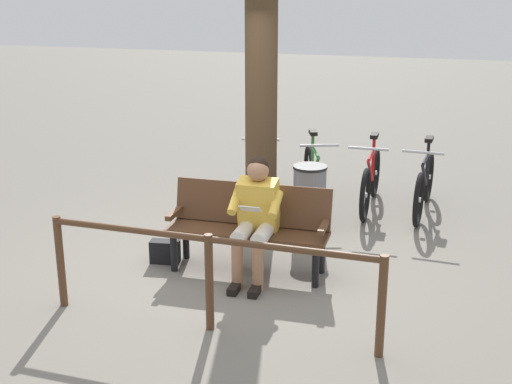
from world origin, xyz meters
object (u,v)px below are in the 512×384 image
person_reading (256,213)px  bicycle_purple (264,171)px  tree_trunk (261,65)px  bicycle_silver (314,177)px  handbag (165,252)px  bench (250,222)px  bicycle_blue (424,185)px  bicycle_orange (371,181)px  litter_bin (309,201)px

person_reading → bicycle_purple: 2.60m
bicycle_purple → person_reading: bearing=3.8°
tree_trunk → bicycle_silver: 1.85m
person_reading → handbag: person_reading is taller
bench → person_reading: person_reading is taller
tree_trunk → bicycle_silver: (-0.45, -0.93, -1.54)m
bicycle_purple → bicycle_blue: bearing=77.1°
bicycle_blue → tree_trunk: bearing=-59.1°
person_reading → bicycle_orange: person_reading is taller
bicycle_orange → person_reading: bearing=-18.7°
person_reading → bicycle_blue: person_reading is taller
person_reading → bicycle_silver: (-0.08, -2.39, -0.31)m
bicycle_silver → litter_bin: bearing=-10.4°
handbag → bicycle_silver: bicycle_silver is taller
handbag → bicycle_orange: size_ratio=0.18×
bicycle_blue → bicycle_purple: 2.10m
bicycle_orange → tree_trunk: bearing=-51.1°
handbag → bicycle_purple: size_ratio=0.18×
tree_trunk → bicycle_silver: bearing=-115.7°
bicycle_blue → bicycle_silver: (1.39, 0.02, 0.00)m
person_reading → litter_bin: bearing=-103.1°
bench → bicycle_blue: size_ratio=0.96×
bench → tree_trunk: 1.92m
handbag → bicycle_blue: 3.42m
handbag → bench: bearing=-173.5°
bench → person_reading: bearing=123.2°
bench → bicycle_blue: bicycle_blue is taller
bicycle_silver → bicycle_purple: bearing=-118.7°
bench → person_reading: size_ratio=1.34×
tree_trunk → bicycle_silver: tree_trunk is taller
person_reading → bicycle_blue: (-1.47, -2.42, -0.31)m
handbag → tree_trunk: size_ratio=0.08×
handbag → bicycle_orange: bearing=-127.3°
handbag → bicycle_blue: bearing=-136.3°
handbag → bicycle_silver: (-1.07, -2.33, 0.24)m
bicycle_silver → bicycle_purple: 0.72m
bench → bicycle_orange: 2.44m
tree_trunk → bicycle_purple: bearing=-75.7°
handbag → bicycle_blue: size_ratio=0.18×
bench → bicycle_orange: bearing=-113.4°
bicycle_purple → bicycle_orange: bearing=76.2°
bench → litter_bin: bearing=-110.1°
bicycle_blue → bicycle_purple: same height
bicycle_purple → bicycle_silver: bearing=70.4°
bench → handbag: bench is taller
litter_bin → bicycle_silver: bicycle_silver is taller
person_reading → handbag: size_ratio=4.00×
bench → bicycle_orange: (-0.91, -2.26, -0.15)m
bicycle_blue → bicycle_silver: same height
person_reading → bicycle_purple: size_ratio=0.72×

